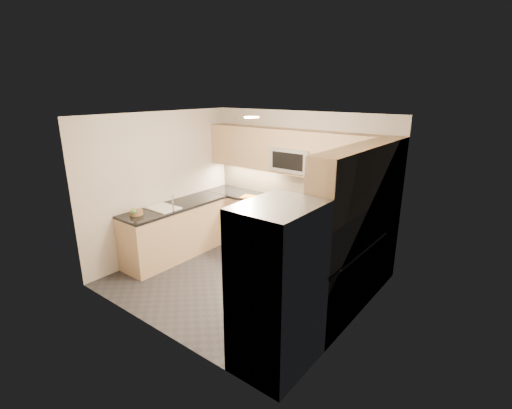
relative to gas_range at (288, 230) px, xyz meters
name	(u,v)px	position (x,y,z in m)	size (l,w,h in m)	color
floor	(242,280)	(0.00, -1.28, -0.46)	(3.60, 3.20, 0.00)	#25242A
ceiling	(240,116)	(0.00, -1.28, 2.04)	(3.60, 3.20, 0.02)	beige
wall_back	(299,183)	(0.00, 0.32, 0.79)	(3.60, 0.02, 2.50)	#BBB1A3
wall_front	(150,236)	(0.00, -2.88, 0.79)	(3.60, 0.02, 2.50)	#BBB1A3
wall_left	(162,185)	(-1.80, -1.28, 0.79)	(0.02, 3.20, 2.50)	#BBB1A3
wall_right	(359,231)	(1.80, -1.28, 0.79)	(0.02, 3.20, 2.50)	#BBB1A3
base_cab_back_left	(242,217)	(-1.09, 0.02, -0.01)	(1.42, 0.60, 0.90)	tan
base_cab_back_right	(345,244)	(1.09, 0.02, -0.01)	(1.42, 0.60, 0.90)	tan
base_cab_right	(336,280)	(1.50, -1.12, -0.01)	(0.60, 1.70, 0.90)	tan
base_cab_peninsula	(177,232)	(-1.50, -1.28, -0.01)	(0.60, 2.00, 0.90)	tan
countertop_back_left	(242,194)	(-1.09, 0.02, 0.47)	(1.42, 0.63, 0.04)	black
countertop_back_right	(347,217)	(1.09, 0.02, 0.47)	(1.42, 0.63, 0.04)	black
countertop_right	(339,247)	(1.50, -1.12, 0.47)	(0.63, 1.70, 0.04)	black
countertop_peninsula	(175,206)	(-1.50, -1.28, 0.47)	(0.63, 2.00, 0.04)	black
upper_cab_back	(295,152)	(0.00, 0.15, 1.37)	(3.60, 0.35, 0.75)	tan
upper_cab_right	(358,177)	(1.62, -1.00, 1.37)	(0.35, 1.95, 0.75)	tan
backsplash_back	(299,186)	(0.00, 0.32, 0.74)	(3.60, 0.01, 0.51)	tan
backsplash_right	(372,225)	(1.80, -0.82, 0.74)	(0.01, 2.30, 0.51)	tan
gas_range	(288,230)	(0.00, 0.00, 0.00)	(0.76, 0.65, 0.91)	gray
range_cooktop	(289,205)	(0.00, 0.00, 0.46)	(0.76, 0.65, 0.03)	black
oven_door_glass	(277,235)	(0.00, -0.33, -0.01)	(0.62, 0.02, 0.45)	black
oven_handle	(277,221)	(0.00, -0.35, 0.26)	(0.02, 0.02, 0.60)	#B2B5BA
microwave	(294,159)	(0.00, 0.12, 1.24)	(0.76, 0.40, 0.40)	#AAAEB3
microwave_door	(287,161)	(0.00, -0.08, 1.24)	(0.60, 0.01, 0.28)	black
refrigerator	(278,288)	(1.45, -2.43, 0.45)	(0.70, 0.90, 1.80)	#97999E
fridge_handle_left	(239,280)	(1.08, -2.61, 0.49)	(0.02, 0.02, 1.20)	#B2B5BA
fridge_handle_right	(260,267)	(1.08, -2.25, 0.49)	(0.02, 0.02, 1.20)	#B2B5BA
sink_basin	(163,212)	(-1.50, -1.53, 0.42)	(0.52, 0.38, 0.16)	white
faucet	(173,203)	(-1.24, -1.53, 0.62)	(0.03, 0.03, 0.28)	silver
utensil_bowl	(367,215)	(1.43, -0.02, 0.57)	(0.31, 0.31, 0.18)	#50B54D
cutting_board	(251,197)	(-0.75, -0.10, 0.49)	(0.37, 0.26, 0.01)	#C46C12
fruit_basket	(136,213)	(-1.58, -1.99, 0.52)	(0.21, 0.21, 0.07)	olive
fruit_apple	(133,210)	(-1.52, -2.08, 0.60)	(0.06, 0.06, 0.06)	#A33512
fruit_pear	(134,211)	(-1.47, -2.11, 0.60)	(0.07, 0.07, 0.07)	green
dish_towel_check	(268,228)	(-0.16, -0.37, 0.10)	(0.20, 0.02, 0.38)	white
dish_towel_blue	(277,231)	(0.03, -0.37, 0.10)	(0.17, 0.01, 0.31)	#38669A
fruit_orange	(133,211)	(-1.49, -2.10, 0.60)	(0.06, 0.06, 0.06)	#D24D17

